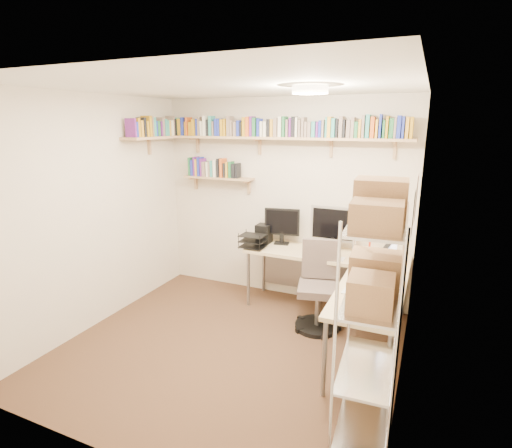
{
  "coord_description": "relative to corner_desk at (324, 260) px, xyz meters",
  "views": [
    {
      "loc": [
        1.68,
        -3.16,
        2.19
      ],
      "look_at": [
        0.06,
        0.55,
        1.17
      ],
      "focal_mm": 28.0,
      "sensor_mm": 36.0,
      "label": 1
    }
  ],
  "objects": [
    {
      "name": "ground",
      "position": [
        -0.7,
        -0.97,
        -0.72
      ],
      "size": [
        3.2,
        3.2,
        0.0
      ],
      "primitive_type": "plane",
      "color": "#422B1C",
      "rests_on": "ground"
    },
    {
      "name": "room_shell",
      "position": [
        -0.69,
        -0.97,
        0.83
      ],
      "size": [
        3.24,
        3.04,
        2.52
      ],
      "color": "beige",
      "rests_on": "ground"
    },
    {
      "name": "wall_shelves",
      "position": [
        -1.12,
        0.33,
        1.31
      ],
      "size": [
        3.12,
        1.09,
        0.8
      ],
      "color": "tan",
      "rests_on": "ground"
    },
    {
      "name": "wire_rack",
      "position": [
        0.72,
        -1.68,
        0.61
      ],
      "size": [
        0.4,
        0.75,
        1.86
      ],
      "rotation": [
        0.0,
        0.0,
        0.06
      ],
      "color": "silver",
      "rests_on": "ground"
    },
    {
      "name": "corner_desk",
      "position": [
        0.0,
        0.0,
        0.0
      ],
      "size": [
        1.93,
        1.88,
        1.26
      ],
      "color": "beige",
      "rests_on": "ground"
    },
    {
      "name": "office_chair",
      "position": [
        -0.01,
        -0.17,
        -0.31
      ],
      "size": [
        0.52,
        0.52,
        0.96
      ],
      "rotation": [
        0.0,
        0.0,
        0.23
      ],
      "color": "black",
      "rests_on": "ground"
    }
  ]
}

